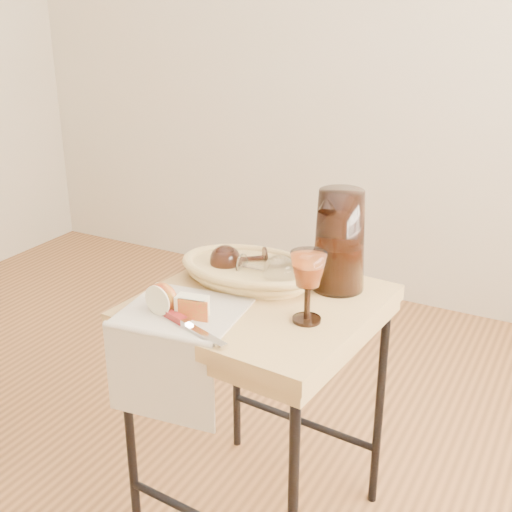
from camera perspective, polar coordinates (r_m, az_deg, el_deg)
The scene contains 10 objects.
side_table at distance 1.81m, azimuth 0.31°, elevation -13.50°, with size 0.54×0.54×0.68m, color olive, non-canonical shape.
tea_towel at distance 1.57m, azimuth -6.29°, elevation -4.74°, with size 0.27×0.24×0.01m, color beige.
bread_basket at distance 1.72m, azimuth -0.54°, elevation -1.42°, with size 0.33×0.23×0.05m, color #AD8C45, non-canonical shape.
goblet_lying_a at distance 1.73m, azimuth -1.17°, elevation -0.27°, with size 0.13×0.08×0.08m, color #3A1E18, non-canonical shape.
goblet_lying_b at distance 1.67m, azimuth 0.60°, elevation -1.09°, with size 0.14×0.08×0.08m, color white, non-canonical shape.
pitcher at distance 1.66m, azimuth 7.15°, elevation 1.34°, with size 0.17×0.25×0.30m, color black, non-canonical shape.
wine_goblet at distance 1.50m, azimuth 4.44°, elevation -2.67°, with size 0.08×0.08×0.17m, color white, non-canonical shape.
apple_half at distance 1.56m, azimuth -7.89°, elevation -3.51°, with size 0.08×0.04×0.07m, color #B10514.
apple_wedge at distance 1.53m, azimuth -5.49°, elevation -4.31°, with size 0.07×0.04×0.05m, color #FFF3C3.
table_knife at distance 1.49m, azimuth -5.74°, elevation -5.83°, with size 0.22×0.02×0.02m, color silver, non-canonical shape.
Camera 1 is at (1.04, -1.08, 1.39)m, focal length 46.82 mm.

